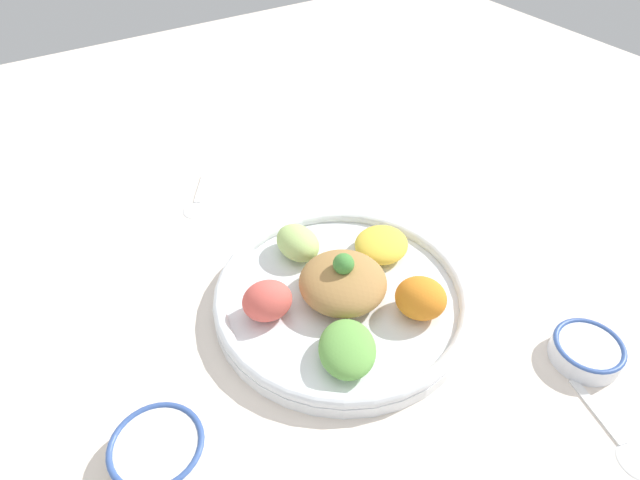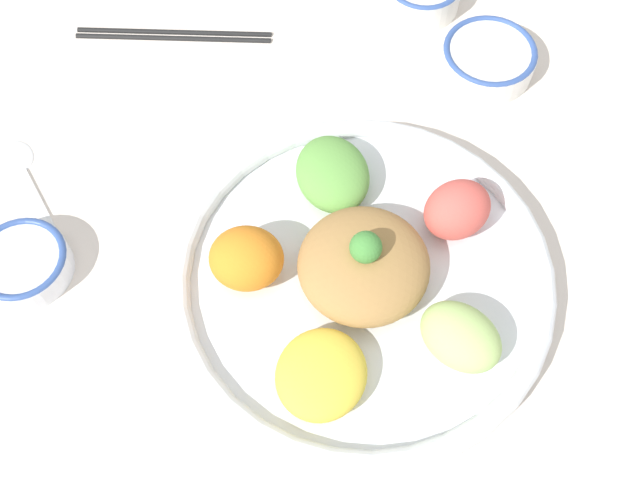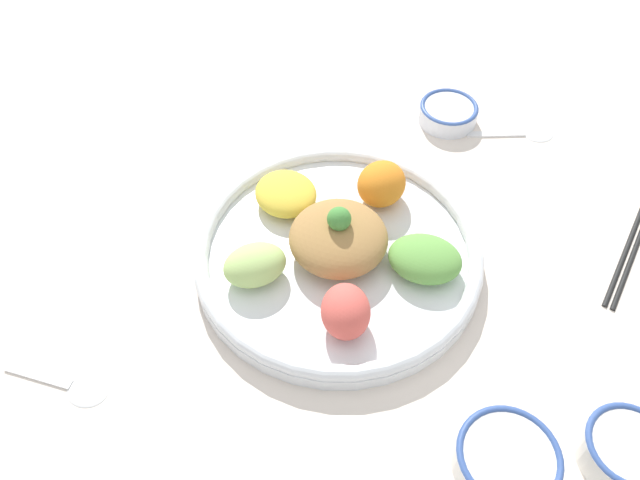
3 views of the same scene
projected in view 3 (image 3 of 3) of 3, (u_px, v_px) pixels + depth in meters
The scene contains 8 objects.
ground_plane at pixel (317, 248), 0.85m from camera, with size 2.40×2.40×0.00m, color silver.
salad_platter at pixel (339, 248), 0.82m from camera, with size 0.38×0.38×0.10m.
sauce_bowl_red at pixel (448, 112), 1.01m from camera, with size 0.09×0.09×0.03m.
rice_bowl_blue at pixel (626, 450), 0.65m from camera, with size 0.09×0.09×0.04m.
sauce_bowl_dark at pixel (507, 460), 0.65m from camera, with size 0.11×0.11×0.04m.
chopsticks_pair_near at pixel (633, 244), 0.85m from camera, with size 0.17×0.19×0.01m.
serving_spoon_main at pixel (71, 385), 0.72m from camera, with size 0.10×0.13×0.01m.
serving_spoon_extra at pixel (524, 133), 1.00m from camera, with size 0.06×0.14×0.01m.
Camera 3 is at (0.51, -0.15, 0.67)m, focal length 35.00 mm.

